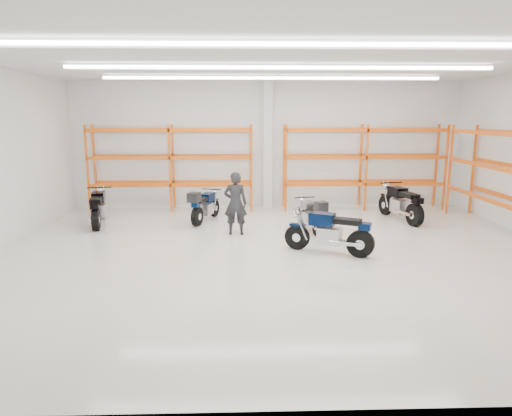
{
  "coord_description": "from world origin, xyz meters",
  "views": [
    {
      "loc": [
        -0.93,
        -10.59,
        3.28
      ],
      "look_at": [
        -0.58,
        0.5,
        1.04
      ],
      "focal_mm": 32.0,
      "sensor_mm": 36.0,
      "label": 1
    }
  ],
  "objects_px": {
    "motorcycle_back_a": "(98,209)",
    "motorcycle_back_b": "(204,206)",
    "motorcycle_back_c": "(312,215)",
    "structural_column": "(268,145)",
    "standing_man": "(235,203)",
    "motorcycle_main": "(332,233)",
    "motorcycle_back_d": "(402,204)"
  },
  "relations": [
    {
      "from": "motorcycle_back_a",
      "to": "motorcycle_back_b",
      "type": "relative_size",
      "value": 1.1
    },
    {
      "from": "motorcycle_back_c",
      "to": "structural_column",
      "type": "height_order",
      "value": "structural_column"
    },
    {
      "from": "motorcycle_back_b",
      "to": "standing_man",
      "type": "xyz_separation_m",
      "value": [
        1.02,
        -1.53,
        0.38
      ]
    },
    {
      "from": "motorcycle_back_a",
      "to": "structural_column",
      "type": "xyz_separation_m",
      "value": [
        5.32,
        2.68,
        1.74
      ]
    },
    {
      "from": "motorcycle_main",
      "to": "motorcycle_back_b",
      "type": "relative_size",
      "value": 1.03
    },
    {
      "from": "motorcycle_back_d",
      "to": "structural_column",
      "type": "height_order",
      "value": "structural_column"
    },
    {
      "from": "motorcycle_main",
      "to": "motorcycle_back_d",
      "type": "xyz_separation_m",
      "value": [
        2.88,
        3.45,
        0.03
      ]
    },
    {
      "from": "motorcycle_back_a",
      "to": "motorcycle_back_b",
      "type": "distance_m",
      "value": 3.2
    },
    {
      "from": "motorcycle_back_a",
      "to": "structural_column",
      "type": "height_order",
      "value": "structural_column"
    },
    {
      "from": "motorcycle_back_b",
      "to": "structural_column",
      "type": "relative_size",
      "value": 0.45
    },
    {
      "from": "standing_man",
      "to": "motorcycle_back_b",
      "type": "bearing_deg",
      "value": -52.68
    },
    {
      "from": "motorcycle_back_b",
      "to": "standing_man",
      "type": "height_order",
      "value": "standing_man"
    },
    {
      "from": "standing_man",
      "to": "motorcycle_back_a",
      "type": "bearing_deg",
      "value": -12.45
    },
    {
      "from": "motorcycle_back_a",
      "to": "motorcycle_back_c",
      "type": "distance_m",
      "value": 6.47
    },
    {
      "from": "motorcycle_main",
      "to": "standing_man",
      "type": "relative_size",
      "value": 1.16
    },
    {
      "from": "motorcycle_back_d",
      "to": "motorcycle_back_b",
      "type": "bearing_deg",
      "value": 179.82
    },
    {
      "from": "motorcycle_main",
      "to": "motorcycle_back_d",
      "type": "bearing_deg",
      "value": 50.13
    },
    {
      "from": "motorcycle_main",
      "to": "standing_man",
      "type": "height_order",
      "value": "standing_man"
    },
    {
      "from": "standing_man",
      "to": "motorcycle_main",
      "type": "bearing_deg",
      "value": 144.4
    },
    {
      "from": "motorcycle_back_a",
      "to": "structural_column",
      "type": "distance_m",
      "value": 6.2
    },
    {
      "from": "motorcycle_back_b",
      "to": "motorcycle_back_c",
      "type": "distance_m",
      "value": 3.47
    },
    {
      "from": "standing_man",
      "to": "motorcycle_back_c",
      "type": "bearing_deg",
      "value": -170.67
    },
    {
      "from": "motorcycle_back_c",
      "to": "standing_man",
      "type": "distance_m",
      "value": 2.23
    },
    {
      "from": "motorcycle_back_a",
      "to": "motorcycle_back_b",
      "type": "height_order",
      "value": "motorcycle_back_a"
    },
    {
      "from": "structural_column",
      "to": "motorcycle_back_b",
      "type": "bearing_deg",
      "value": -132.04
    },
    {
      "from": "motorcycle_back_c",
      "to": "motorcycle_back_a",
      "type": "bearing_deg",
      "value": 171.0
    },
    {
      "from": "motorcycle_back_c",
      "to": "motorcycle_back_b",
      "type": "bearing_deg",
      "value": 157.56
    },
    {
      "from": "motorcycle_back_b",
      "to": "motorcycle_back_d",
      "type": "distance_m",
      "value": 6.26
    },
    {
      "from": "motorcycle_back_a",
      "to": "motorcycle_back_c",
      "type": "relative_size",
      "value": 1.14
    },
    {
      "from": "motorcycle_back_c",
      "to": "structural_column",
      "type": "relative_size",
      "value": 0.43
    },
    {
      "from": "standing_man",
      "to": "structural_column",
      "type": "distance_m",
      "value": 4.28
    },
    {
      "from": "motorcycle_main",
      "to": "motorcycle_back_a",
      "type": "xyz_separation_m",
      "value": [
        -6.56,
        3.16,
        0.0
      ]
    }
  ]
}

